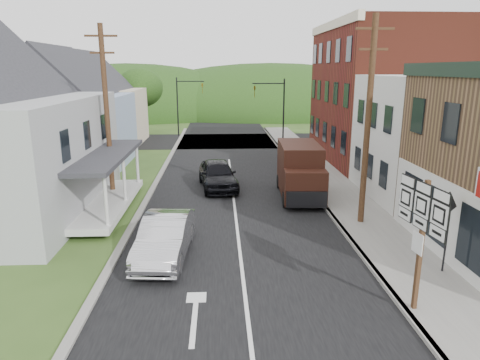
{
  "coord_description": "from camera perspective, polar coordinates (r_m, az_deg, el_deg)",
  "views": [
    {
      "loc": [
        -0.74,
        -14.44,
        6.82
      ],
      "look_at": [
        0.13,
        3.29,
        2.2
      ],
      "focal_mm": 32.0,
      "sensor_mm": 36.0,
      "label": 1
    }
  ],
  "objects": [
    {
      "name": "ground",
      "position": [
        15.98,
        0.11,
        -10.66
      ],
      "size": [
        120.0,
        120.0,
        0.0
      ],
      "primitive_type": "plane",
      "color": "#2D4719",
      "rests_on": "ground"
    },
    {
      "name": "road",
      "position": [
        25.38,
        -1.04,
        -1.0
      ],
      "size": [
        9.0,
        90.0,
        0.02
      ],
      "primitive_type": "cube",
      "color": "black",
      "rests_on": "ground"
    },
    {
      "name": "cross_road",
      "position": [
        42.0,
        -1.78,
        5.24
      ],
      "size": [
        60.0,
        9.0,
        0.02
      ],
      "primitive_type": "cube",
      "color": "black",
      "rests_on": "ground"
    },
    {
      "name": "sidewalk_right",
      "position": [
        24.35,
        13.13,
        -1.88
      ],
      "size": [
        2.8,
        55.0,
        0.15
      ],
      "primitive_type": "cube",
      "color": "slate",
      "rests_on": "ground"
    },
    {
      "name": "curb_right",
      "position": [
        24.02,
        10.03,
        -1.95
      ],
      "size": [
        0.2,
        55.0,
        0.15
      ],
      "primitive_type": "cube",
      "color": "slate",
      "rests_on": "ground"
    },
    {
      "name": "curb_left",
      "position": [
        23.75,
        -12.18,
        -2.28
      ],
      "size": [
        0.3,
        55.0,
        0.12
      ],
      "primitive_type": "cube",
      "color": "slate",
      "rests_on": "ground"
    },
    {
      "name": "storefront_white",
      "position": [
        25.28,
        25.77,
        5.03
      ],
      "size": [
        8.0,
        7.0,
        6.5
      ],
      "primitive_type": "cube",
      "color": "silver",
      "rests_on": "ground"
    },
    {
      "name": "storefront_red",
      "position": [
        33.71,
        18.45,
        10.77
      ],
      "size": [
        8.0,
        12.0,
        10.0
      ],
      "primitive_type": "cube",
      "color": "maroon",
      "rests_on": "ground"
    },
    {
      "name": "house_blue",
      "position": [
        33.21,
        -21.02,
        8.23
      ],
      "size": [
        7.14,
        8.16,
        7.28
      ],
      "color": "#8EA0C2",
      "rests_on": "ground"
    },
    {
      "name": "house_cream",
      "position": [
        41.96,
        -17.93,
        9.62
      ],
      "size": [
        7.14,
        8.16,
        7.28
      ],
      "color": "beige",
      "rests_on": "ground"
    },
    {
      "name": "utility_pole_right",
      "position": [
        19.15,
        16.69,
        7.5
      ],
      "size": [
        1.6,
        0.26,
        9.0
      ],
      "color": "#472D19",
      "rests_on": "ground"
    },
    {
      "name": "utility_pole_left",
      "position": [
        23.26,
        -17.34,
        8.61
      ],
      "size": [
        1.6,
        0.26,
        9.0
      ],
      "color": "#472D19",
      "rests_on": "ground"
    },
    {
      "name": "traffic_signal_right",
      "position": [
        38.39,
        4.81,
        9.97
      ],
      "size": [
        2.87,
        0.2,
        6.0
      ],
      "color": "black",
      "rests_on": "ground"
    },
    {
      "name": "traffic_signal_left",
      "position": [
        45.18,
        -7.46,
        10.58
      ],
      "size": [
        2.87,
        0.2,
        6.0
      ],
      "color": "black",
      "rests_on": "ground"
    },
    {
      "name": "tree_left_d",
      "position": [
        47.2,
        -13.18,
        11.87
      ],
      "size": [
        4.8,
        4.8,
        6.94
      ],
      "color": "#382616",
      "rests_on": "ground"
    },
    {
      "name": "forested_ridge",
      "position": [
        69.77,
        -2.23,
        8.97
      ],
      "size": [
        90.0,
        30.0,
        16.0
      ],
      "primitive_type": "ellipsoid",
      "color": "#1A320F",
      "rests_on": "ground"
    },
    {
      "name": "silver_sedan",
      "position": [
        16.18,
        -9.94,
        -7.57
      ],
      "size": [
        1.99,
        4.82,
        1.55
      ],
      "primitive_type": "imported",
      "rotation": [
        0.0,
        0.0,
        -0.07
      ],
      "color": "silver",
      "rests_on": "ground"
    },
    {
      "name": "dark_sedan",
      "position": [
        25.04,
        -2.99,
        0.73
      ],
      "size": [
        2.59,
        5.08,
        1.66
      ],
      "primitive_type": "imported",
      "rotation": [
        0.0,
        0.0,
        0.13
      ],
      "color": "black",
      "rests_on": "ground"
    },
    {
      "name": "delivery_van",
      "position": [
        23.31,
        8.01,
        1.16
      ],
      "size": [
        2.39,
        5.27,
        2.89
      ],
      "rotation": [
        0.0,
        0.0,
        -0.05
      ],
      "color": "black",
      "rests_on": "ground"
    },
    {
      "name": "route_sign_cluster",
      "position": [
        12.75,
        22.98,
        -5.85
      ],
      "size": [
        0.36,
        2.17,
        3.81
      ],
      "rotation": [
        0.0,
        0.0,
        0.13
      ],
      "color": "#472D19",
      "rests_on": "sidewalk_right"
    },
    {
      "name": "warning_sign",
      "position": [
        15.75,
        25.97,
        -4.94
      ],
      "size": [
        0.17,
        0.78,
        2.82
      ],
      "rotation": [
        0.0,
        0.0,
        0.14
      ],
      "color": "black",
      "rests_on": "sidewalk_right"
    }
  ]
}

